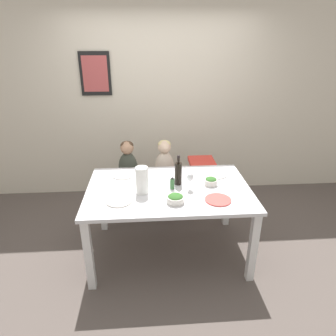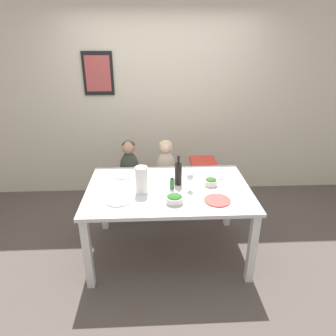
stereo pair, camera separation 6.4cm
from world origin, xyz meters
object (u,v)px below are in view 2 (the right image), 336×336
Objects in this scene: salad_bowl_large at (175,199)px; dinner_plate_back_right at (216,175)px; person_child_center at (166,161)px; salad_bowl_small at (211,182)px; wine_glass_near at (190,178)px; chair_right_highchair at (203,173)px; dinner_plate_front_right at (217,200)px; dinner_plate_front_left at (118,200)px; dinner_plate_back_left at (124,174)px; person_child_left at (129,162)px; wine_bottle at (178,173)px; chair_far_center at (166,186)px; paper_towel_roll at (142,180)px; chair_far_left at (131,187)px.

dinner_plate_back_right is (0.50, 0.56, -0.03)m from salad_bowl_large.
person_child_center is 4.12× the size of salad_bowl_small.
person_child_center reaches higher than wine_glass_near.
salad_bowl_small is at bearing -93.32° from chair_right_highchair.
wine_glass_near is 0.35m from dinner_plate_front_right.
salad_bowl_small is at bearing 16.71° from dinner_plate_front_left.
chair_right_highchair is 3.06× the size of dinner_plate_front_left.
dinner_plate_back_right is (1.01, -0.06, 0.00)m from dinner_plate_back_left.
person_child_left reaches higher than wine_glass_near.
chair_right_highchair is 1.09m from dinner_plate_front_right.
wine_bottle is 2.35× the size of salad_bowl_small.
dinner_plate_front_left is (-0.90, -0.27, -0.03)m from salad_bowl_small.
salad_bowl_large reaches higher than dinner_plate_front_right.
dinner_plate_back_left is (-0.95, -0.46, 0.22)m from chair_right_highchair.
dinner_plate_back_left is (-0.48, -0.46, 0.40)m from chair_far_center.
person_child_left is at bearing 102.11° from paper_towel_roll.
dinner_plate_back_left is (-0.02, -0.46, 0.40)m from chair_far_left.
person_child_center reaches higher than salad_bowl_small.
dinner_plate_front_right is (0.00, -0.32, -0.03)m from salad_bowl_small.
chair_far_center is 1.51× the size of wine_bottle.
salad_bowl_large is at bearing -65.65° from person_child_left.
salad_bowl_large reaches higher than chair_far_center.
person_child_center reaches higher than dinner_plate_back_right.
person_child_left is 2.25× the size of dinner_plate_front_left.
chair_far_left is 1.93× the size of dinner_plate_front_right.
wine_glass_near is at bearing -76.40° from person_child_center.
dinner_plate_front_left is 0.56m from dinner_plate_back_left.
person_child_left is 4.12× the size of salad_bowl_small.
chair_right_highchair is 1.36× the size of person_child_center.
salad_bowl_large is 0.40m from dinner_plate_front_right.
salad_bowl_small is 0.32m from dinner_plate_front_right.
dinner_plate_back_left is 1.00× the size of dinner_plate_front_right.
chair_right_highchair is 3.06× the size of dinner_plate_back_left.
dinner_plate_back_left is at bearing 89.97° from dinner_plate_front_left.
chair_far_left is at bearing 102.12° from paper_towel_roll.
chair_far_left is 1.93× the size of dinner_plate_back_left.
person_child_center is at bearing 0.00° from person_child_left.
dinner_plate_front_right is at bearing -100.35° from dinner_plate_back_right.
person_child_center is 2.25× the size of dinner_plate_front_right.
paper_towel_roll is at bearing -175.50° from wine_glass_near.
salad_bowl_large is at bearing -88.15° from chair_far_center.
wine_glass_near is at bearing -28.72° from dinner_plate_back_left.
salad_bowl_large reaches higher than chair_right_highchair.
wine_bottle is at bearing -52.26° from person_child_left.
dinner_plate_front_left and dinner_plate_back_right have the same top height.
paper_towel_roll reaches higher than dinner_plate_back_left.
wine_glass_near is at bearing 134.19° from dinner_plate_front_right.
person_child_center is 3.38× the size of salad_bowl_large.
chair_far_left is 3.54× the size of salad_bowl_small.
salad_bowl_large is (0.49, -1.08, 0.07)m from person_child_left.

